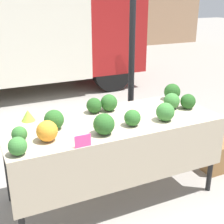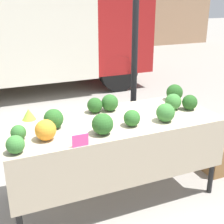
{
  "view_description": "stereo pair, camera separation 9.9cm",
  "coord_description": "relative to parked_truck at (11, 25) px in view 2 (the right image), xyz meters",
  "views": [
    {
      "loc": [
        -1.15,
        -2.42,
        1.92
      ],
      "look_at": [
        0.0,
        0.0,
        0.9
      ],
      "focal_mm": 50.0,
      "sensor_mm": 36.0,
      "label": 1
    },
    {
      "loc": [
        -1.05,
        -2.46,
        1.92
      ],
      "look_at": [
        0.0,
        0.0,
        0.9
      ],
      "focal_mm": 50.0,
      "sensor_mm": 36.0,
      "label": 2
    }
  ],
  "objects": [
    {
      "name": "broccoli_head_2",
      "position": [
        1.22,
        -4.26,
        -0.45
      ],
      "size": [
        0.15,
        0.15,
        0.15
      ],
      "color": "#23511E",
      "rests_on": "market_table"
    },
    {
      "name": "broccoli_head_10",
      "position": [
        -0.52,
        -4.52,
        -0.46
      ],
      "size": [
        0.14,
        0.14,
        0.14
      ],
      "color": "#387533",
      "rests_on": "market_table"
    },
    {
      "name": "broccoli_head_1",
      "position": [
        1.24,
        -3.94,
        -0.44
      ],
      "size": [
        0.18,
        0.18,
        0.18
      ],
      "color": "#23511E",
      "rests_on": "market_table"
    },
    {
      "name": "market_table",
      "position": [
        0.39,
        -4.27,
        -0.63
      ],
      "size": [
        2.01,
        0.82,
        0.82
      ],
      "color": "tan",
      "rests_on": "ground_plane"
    },
    {
      "name": "broccoli_head_8",
      "position": [
        0.82,
        -4.43,
        -0.45
      ],
      "size": [
        0.17,
        0.17,
        0.17
      ],
      "color": "#387533",
      "rests_on": "market_table"
    },
    {
      "name": "romanesco_head",
      "position": [
        -0.32,
        -3.89,
        -0.48
      ],
      "size": [
        0.13,
        0.13,
        0.1
      ],
      "color": "#93B238",
      "rests_on": "market_table"
    },
    {
      "name": "produce_crate",
      "position": [
        1.75,
        -4.24,
        -1.19
      ],
      "size": [
        0.44,
        0.32,
        0.33
      ],
      "color": "olive",
      "rests_on": "ground_plane"
    },
    {
      "name": "broccoli_head_7",
      "position": [
        0.19,
        -4.46,
        -0.44
      ],
      "size": [
        0.18,
        0.18,
        0.18
      ],
      "color": "#285B23",
      "rests_on": "market_table"
    },
    {
      "name": "broccoli_head_5",
      "position": [
        1.07,
        -4.19,
        -0.45
      ],
      "size": [
        0.16,
        0.16,
        0.16
      ],
      "color": "#387533",
      "rests_on": "market_table"
    },
    {
      "name": "tent_pole",
      "position": [
        0.95,
        -3.55,
        -0.08
      ],
      "size": [
        0.07,
        0.07,
        2.56
      ],
      "color": "black",
      "rests_on": "ground_plane"
    },
    {
      "name": "broccoli_head_4",
      "position": [
        0.49,
        -4.4,
        -0.46
      ],
      "size": [
        0.15,
        0.15,
        0.15
      ],
      "color": "#2D6628",
      "rests_on": "market_table"
    },
    {
      "name": "parked_truck",
      "position": [
        0.0,
        0.0,
        0.0
      ],
      "size": [
        5.11,
        2.11,
        2.51
      ],
      "color": "silver",
      "rests_on": "ground_plane"
    },
    {
      "name": "broccoli_head_3",
      "position": [
        0.47,
        -3.97,
        -0.45
      ],
      "size": [
        0.17,
        0.17,
        0.17
      ],
      "color": "#285B23",
      "rests_on": "market_table"
    },
    {
      "name": "broccoli_head_6",
      "position": [
        0.31,
        -3.96,
        -0.46
      ],
      "size": [
        0.15,
        0.15,
        0.15
      ],
      "color": "#23511E",
      "rests_on": "market_table"
    },
    {
      "name": "broccoli_head_0",
      "position": [
        -0.15,
        -4.18,
        -0.45
      ],
      "size": [
        0.17,
        0.17,
        0.17
      ],
      "color": "#285B23",
      "rests_on": "market_table"
    },
    {
      "name": "ground_plane",
      "position": [
        0.39,
        -4.21,
        -1.36
      ],
      "size": [
        40.0,
        40.0,
        0.0
      ],
      "primitive_type": "plane",
      "color": "gray"
    },
    {
      "name": "broccoli_head_9",
      "position": [
        -0.47,
        -4.3,
        -0.47
      ],
      "size": [
        0.12,
        0.12,
        0.12
      ],
      "color": "#336B2D",
      "rests_on": "market_table"
    },
    {
      "name": "price_sign",
      "position": [
        -0.05,
        -4.61,
        -0.48
      ],
      "size": [
        0.13,
        0.01,
        0.1
      ],
      "color": "#EF4793",
      "rests_on": "market_table"
    },
    {
      "name": "orange_cauliflower",
      "position": [
        -0.26,
        -4.39,
        -0.45
      ],
      "size": [
        0.17,
        0.17,
        0.17
      ],
      "color": "orange",
      "rests_on": "market_table"
    }
  ]
}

